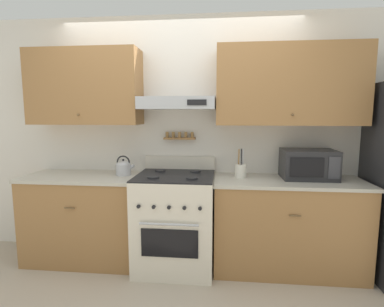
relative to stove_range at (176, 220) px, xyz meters
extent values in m
plane|color=#B2A38E|center=(0.00, -0.26, -0.47)|extent=(16.00, 16.00, 0.00)
cube|color=silver|center=(0.00, 0.39, 0.80)|extent=(5.20, 0.08, 2.55)
cube|color=olive|center=(-0.97, 0.19, 1.33)|extent=(1.16, 0.33, 0.76)
sphere|color=brown|center=(-0.97, 0.01, 1.05)|extent=(0.02, 0.02, 0.02)
cube|color=olive|center=(1.10, 0.19, 1.33)|extent=(1.41, 0.33, 0.76)
sphere|color=brown|center=(1.10, 0.01, 1.05)|extent=(0.02, 0.02, 0.02)
cube|color=#ADAFB5|center=(0.00, 0.17, 1.17)|extent=(0.76, 0.37, 0.12)
cube|color=black|center=(0.21, -0.02, 1.17)|extent=(0.18, 0.01, 0.05)
cube|color=olive|center=(0.00, 0.31, 0.80)|extent=(0.34, 0.07, 0.02)
cylinder|color=olive|center=(-0.14, 0.31, 0.84)|extent=(0.03, 0.03, 0.06)
cylinder|color=olive|center=(-0.07, 0.31, 0.84)|extent=(0.03, 0.03, 0.06)
cylinder|color=olive|center=(0.00, 0.31, 0.84)|extent=(0.03, 0.03, 0.06)
cylinder|color=olive|center=(0.07, 0.31, 0.84)|extent=(0.03, 0.03, 0.06)
cylinder|color=olive|center=(0.14, 0.31, 0.84)|extent=(0.03, 0.03, 0.06)
cube|color=olive|center=(-0.97, 0.06, -0.04)|extent=(1.16, 0.60, 0.87)
cube|color=#B7B2A3|center=(-0.97, 0.06, 0.41)|extent=(1.18, 0.62, 0.03)
cylinder|color=brown|center=(-0.97, -0.25, 0.18)|extent=(0.10, 0.01, 0.01)
cube|color=olive|center=(1.10, 0.06, -0.04)|extent=(1.41, 0.60, 0.87)
cube|color=#B7B2A3|center=(1.10, 0.06, 0.41)|extent=(1.43, 0.62, 0.03)
cylinder|color=brown|center=(1.10, -0.25, 0.18)|extent=(0.10, 0.01, 0.01)
cube|color=beige|center=(0.00, 0.00, -0.01)|extent=(0.76, 0.69, 0.93)
cube|color=black|center=(0.00, -0.35, -0.08)|extent=(0.51, 0.01, 0.26)
cylinder|color=#ADAFB5|center=(0.00, -0.38, 0.10)|extent=(0.53, 0.02, 0.02)
cube|color=black|center=(0.00, 0.00, 0.46)|extent=(0.76, 0.69, 0.01)
cylinder|color=#232326|center=(-0.18, -0.17, 0.47)|extent=(0.11, 0.11, 0.02)
cylinder|color=#232326|center=(0.18, -0.17, 0.47)|extent=(0.11, 0.11, 0.02)
cylinder|color=#232326|center=(-0.18, 0.16, 0.47)|extent=(0.11, 0.11, 0.02)
cylinder|color=#232326|center=(0.18, 0.16, 0.47)|extent=(0.11, 0.11, 0.02)
cylinder|color=black|center=(-0.27, -0.36, 0.25)|extent=(0.03, 0.02, 0.03)
cylinder|color=black|center=(-0.14, -0.36, 0.25)|extent=(0.03, 0.02, 0.03)
cylinder|color=black|center=(0.00, -0.36, 0.25)|extent=(0.03, 0.02, 0.03)
cylinder|color=black|center=(0.14, -0.36, 0.25)|extent=(0.03, 0.02, 0.03)
cylinder|color=black|center=(0.27, -0.36, 0.25)|extent=(0.03, 0.02, 0.03)
cube|color=beige|center=(0.00, 0.32, 0.53)|extent=(0.76, 0.04, 0.14)
cylinder|color=#B7B7BC|center=(-0.56, 0.11, 0.49)|extent=(0.16, 0.16, 0.11)
ellipsoid|color=#B7B7BC|center=(-0.56, 0.11, 0.54)|extent=(0.14, 0.14, 0.07)
sphere|color=black|center=(-0.56, 0.11, 0.59)|extent=(0.02, 0.02, 0.02)
cylinder|color=#B7B7BC|center=(-0.49, 0.11, 0.50)|extent=(0.10, 0.03, 0.08)
torus|color=black|center=(-0.56, 0.11, 0.56)|extent=(0.14, 0.01, 0.14)
cube|color=#232326|center=(1.29, 0.13, 0.57)|extent=(0.50, 0.35, 0.28)
cube|color=black|center=(1.23, -0.05, 0.57)|extent=(0.30, 0.01, 0.18)
cube|color=#38383D|center=(1.48, -0.05, 0.57)|extent=(0.10, 0.01, 0.20)
cylinder|color=silver|center=(0.64, 0.11, 0.50)|extent=(0.11, 0.11, 0.13)
cylinder|color=olive|center=(0.62, 0.10, 0.64)|extent=(0.01, 0.05, 0.16)
cylinder|color=#28282B|center=(0.65, 0.11, 0.64)|extent=(0.01, 0.04, 0.16)
cylinder|color=#B2B2B7|center=(0.66, 0.12, 0.64)|extent=(0.01, 0.03, 0.16)
camera|label=1|loc=(0.46, -2.85, 1.06)|focal=28.00mm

